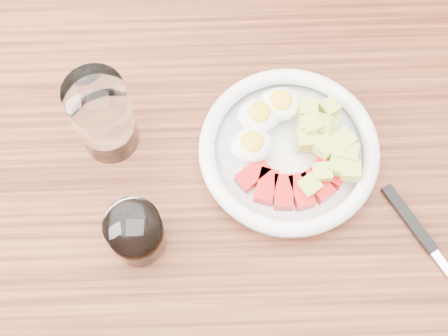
# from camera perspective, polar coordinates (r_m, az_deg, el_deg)

# --- Properties ---
(ground) EXTENTS (4.00, 4.00, 0.00)m
(ground) POSITION_cam_1_polar(r_m,az_deg,el_deg) (1.55, 0.39, -10.97)
(ground) COLOR brown
(ground) RESTS_ON ground
(dining_table) EXTENTS (1.50, 0.90, 0.77)m
(dining_table) POSITION_cam_1_polar(r_m,az_deg,el_deg) (0.90, 0.66, -3.55)
(dining_table) COLOR brown
(dining_table) RESTS_ON ground
(bowl) EXTENTS (0.23, 0.23, 0.06)m
(bowl) POSITION_cam_1_polar(r_m,az_deg,el_deg) (0.80, 6.03, 1.79)
(bowl) COLOR white
(bowl) RESTS_ON dining_table
(fork) EXTENTS (0.12, 0.19, 0.01)m
(fork) POSITION_cam_1_polar(r_m,az_deg,el_deg) (0.82, 17.73, -6.07)
(fork) COLOR black
(fork) RESTS_ON dining_table
(water_glass) EXTENTS (0.07, 0.07, 0.13)m
(water_glass) POSITION_cam_1_polar(r_m,az_deg,el_deg) (0.78, -11.00, 4.65)
(water_glass) COLOR white
(water_glass) RESTS_ON dining_table
(coffee_glass) EXTENTS (0.07, 0.07, 0.08)m
(coffee_glass) POSITION_cam_1_polar(r_m,az_deg,el_deg) (0.75, -8.05, -5.92)
(coffee_glass) COLOR white
(coffee_glass) RESTS_ON dining_table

